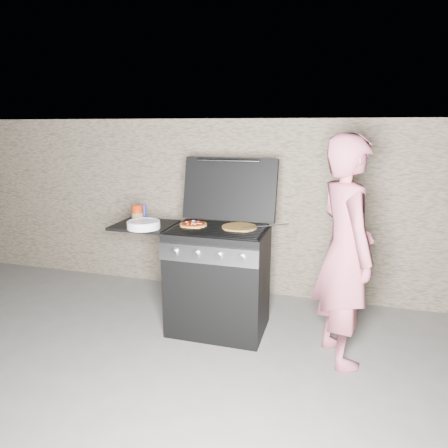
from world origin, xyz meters
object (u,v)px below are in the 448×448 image
(pizza_topped, at_px, (193,224))
(person, at_px, (345,252))
(gas_grill, at_px, (191,277))
(sauce_jar, at_px, (138,214))

(pizza_topped, distance_m, person, 1.25)
(pizza_topped, bearing_deg, person, -8.48)
(gas_grill, bearing_deg, person, -7.21)
(pizza_topped, bearing_deg, gas_grill, -133.73)
(gas_grill, bearing_deg, pizza_topped, 46.27)
(sauce_jar, height_order, person, person)
(sauce_jar, bearing_deg, pizza_topped, -0.99)
(gas_grill, distance_m, pizza_topped, 0.47)
(pizza_topped, xyz_separation_m, sauce_jar, (-0.52, 0.01, 0.06))
(gas_grill, distance_m, sauce_jar, 0.73)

